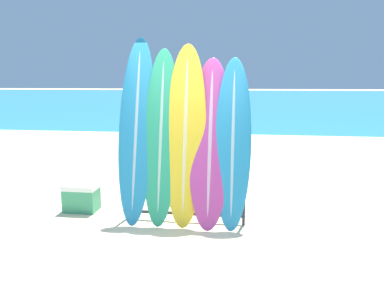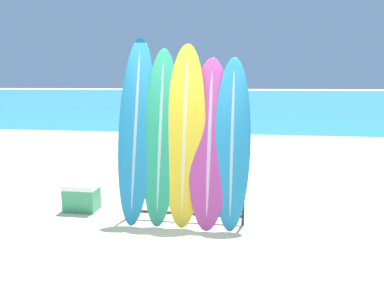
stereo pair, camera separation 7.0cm
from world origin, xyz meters
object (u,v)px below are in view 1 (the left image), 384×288
(surfboard_slot_1, at_px, (161,136))
(surfboard_slot_2, at_px, (185,134))
(surfboard_slot_4, at_px, (233,143))
(cooler_box, at_px, (81,197))
(person_mid_beach, at_px, (214,125))
(surfboard_rack, at_px, (184,187))
(surfboard_slot_0, at_px, (136,129))
(person_near_water, at_px, (143,122))
(surfboard_slot_3, at_px, (210,142))

(surfboard_slot_1, relative_size, surfboard_slot_2, 0.98)
(surfboard_slot_4, relative_size, cooler_box, 4.51)
(person_mid_beach, bearing_deg, surfboard_rack, -168.81)
(surfboard_rack, bearing_deg, surfboard_slot_0, 174.38)
(surfboard_rack, relative_size, cooler_box, 3.34)
(person_mid_beach, relative_size, cooler_box, 3.07)
(person_near_water, bearing_deg, cooler_box, -11.64)
(surfboard_rack, relative_size, person_near_water, 0.96)
(surfboard_slot_1, xyz_separation_m, surfboard_slot_4, (0.99, -0.02, -0.06))
(surfboard_slot_3, relative_size, surfboard_slot_4, 1.00)
(surfboard_slot_1, height_order, person_near_water, surfboard_slot_1)
(surfboard_slot_2, bearing_deg, surfboard_slot_3, -1.78)
(surfboard_rack, xyz_separation_m, surfboard_slot_1, (-0.33, 0.04, 0.70))
(cooler_box, bearing_deg, person_mid_beach, 67.76)
(surfboard_slot_3, bearing_deg, surfboard_slot_1, 179.20)
(surfboard_slot_3, bearing_deg, person_mid_beach, 93.76)
(surfboard_slot_1, height_order, surfboard_slot_2, surfboard_slot_2)
(surfboard_slot_3, xyz_separation_m, cooler_box, (-1.98, 0.21, -0.93))
(surfboard_slot_2, distance_m, cooler_box, 1.95)
(surfboard_rack, distance_m, surfboard_slot_1, 0.77)
(person_near_water, bearing_deg, person_mid_beach, 92.00)
(surfboard_slot_1, distance_m, person_near_water, 4.14)
(surfboard_slot_2, relative_size, cooler_box, 4.88)
(surfboard_slot_0, bearing_deg, surfboard_slot_1, -4.46)
(surfboard_rack, height_order, person_near_water, person_near_water)
(surfboard_slot_0, distance_m, person_mid_beach, 4.41)
(person_mid_beach, bearing_deg, cooler_box, 169.84)
(surfboard_slot_0, relative_size, person_mid_beach, 1.66)
(person_near_water, distance_m, person_mid_beach, 1.77)
(surfboard_slot_1, height_order, surfboard_slot_3, surfboard_slot_1)
(cooler_box, bearing_deg, surfboard_slot_1, -8.91)
(person_near_water, distance_m, cooler_box, 3.79)
(surfboard_slot_4, height_order, cooler_box, surfboard_slot_4)
(surfboard_slot_2, height_order, surfboard_slot_4, surfboard_slot_2)
(surfboard_slot_0, xyz_separation_m, person_near_water, (-0.97, 3.89, -0.33))
(surfboard_slot_3, xyz_separation_m, person_near_water, (-2.00, 3.93, -0.19))
(surfboard_slot_0, relative_size, person_near_water, 1.47)
(surfboard_slot_2, xyz_separation_m, surfboard_slot_3, (0.34, -0.01, -0.09))
(surfboard_slot_3, xyz_separation_m, surfboard_slot_4, (0.31, -0.01, -0.00))
(surfboard_slot_4, bearing_deg, surfboard_slot_2, 177.74)
(surfboard_rack, height_order, surfboard_slot_4, surfboard_slot_4)
(surfboard_rack, distance_m, surfboard_slot_3, 0.73)
(surfboard_slot_2, height_order, cooler_box, surfboard_slot_2)
(surfboard_slot_0, relative_size, surfboard_slot_3, 1.13)
(surfboard_slot_3, bearing_deg, surfboard_slot_0, 177.94)
(surfboard_slot_3, distance_m, cooler_box, 2.20)
(surfboard_rack, distance_m, surfboard_slot_2, 0.73)
(surfboard_slot_0, xyz_separation_m, person_mid_beach, (0.75, 4.32, -0.44))
(surfboard_slot_1, distance_m, surfboard_slot_4, 0.99)
(surfboard_slot_1, bearing_deg, surfboard_slot_4, -1.42)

